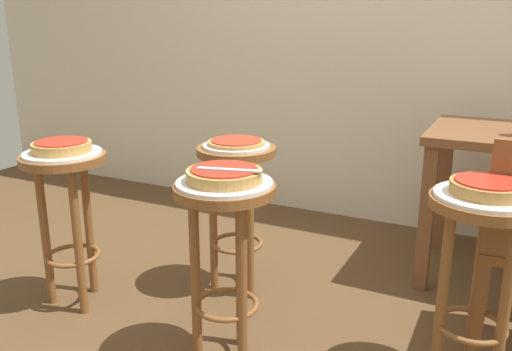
% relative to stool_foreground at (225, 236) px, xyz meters
% --- Properties ---
extents(ground_plane, '(6.00, 6.00, 0.00)m').
position_rel_stool_foreground_xyz_m(ground_plane, '(0.02, 0.06, -0.49)').
color(ground_plane, brown).
extents(stool_foreground, '(0.35, 0.35, 0.68)m').
position_rel_stool_foreground_xyz_m(stool_foreground, '(0.00, 0.00, 0.00)').
color(stool_foreground, brown).
rests_on(stool_foreground, ground_plane).
extents(serving_plate_foreground, '(0.33, 0.33, 0.01)m').
position_rel_stool_foreground_xyz_m(serving_plate_foreground, '(0.00, 0.00, 0.19)').
color(serving_plate_foreground, silver).
rests_on(serving_plate_foreground, stool_foreground).
extents(pizza_foreground, '(0.26, 0.26, 0.05)m').
position_rel_stool_foreground_xyz_m(pizza_foreground, '(0.00, 0.00, 0.22)').
color(pizza_foreground, tan).
rests_on(pizza_foreground, serving_plate_foreground).
extents(stool_middle, '(0.35, 0.35, 0.68)m').
position_rel_stool_foreground_xyz_m(stool_middle, '(-0.81, 0.06, 0.00)').
color(stool_middle, brown).
rests_on(stool_middle, ground_plane).
extents(serving_plate_middle, '(0.32, 0.32, 0.01)m').
position_rel_stool_foreground_xyz_m(serving_plate_middle, '(-0.81, 0.06, 0.19)').
color(serving_plate_middle, white).
rests_on(serving_plate_middle, stool_middle).
extents(pizza_middle, '(0.24, 0.24, 0.05)m').
position_rel_stool_foreground_xyz_m(pizza_middle, '(-0.81, 0.06, 0.22)').
color(pizza_middle, tan).
rests_on(pizza_middle, serving_plate_middle).
extents(stool_leftside, '(0.35, 0.35, 0.68)m').
position_rel_stool_foreground_xyz_m(stool_leftside, '(0.81, 0.25, 0.00)').
color(stool_leftside, brown).
rests_on(stool_leftside, ground_plane).
extents(serving_plate_leftside, '(0.32, 0.32, 0.01)m').
position_rel_stool_foreground_xyz_m(serving_plate_leftside, '(0.81, 0.25, 0.19)').
color(serving_plate_leftside, white).
rests_on(serving_plate_leftside, stool_leftside).
extents(pizza_leftside, '(0.23, 0.23, 0.05)m').
position_rel_stool_foreground_xyz_m(pizza_leftside, '(0.81, 0.25, 0.22)').
color(pizza_leftside, '#B78442').
rests_on(pizza_leftside, serving_plate_leftside).
extents(stool_rear, '(0.35, 0.35, 0.68)m').
position_rel_stool_foreground_xyz_m(stool_rear, '(-0.23, 0.50, 0.00)').
color(stool_rear, brown).
rests_on(stool_rear, ground_plane).
extents(serving_plate_rear, '(0.29, 0.29, 0.01)m').
position_rel_stool_foreground_xyz_m(serving_plate_rear, '(-0.23, 0.50, 0.19)').
color(serving_plate_rear, silver).
rests_on(serving_plate_rear, stool_rear).
extents(pizza_rear, '(0.25, 0.25, 0.02)m').
position_rel_stool_foreground_xyz_m(pizza_rear, '(-0.23, 0.50, 0.21)').
color(pizza_rear, tan).
rests_on(pizza_rear, serving_plate_rear).
extents(pizza_server_knife, '(0.22, 0.08, 0.01)m').
position_rel_stool_foreground_xyz_m(pizza_server_knife, '(0.03, -0.02, 0.25)').
color(pizza_server_knife, silver).
rests_on(pizza_server_knife, pizza_foreground).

